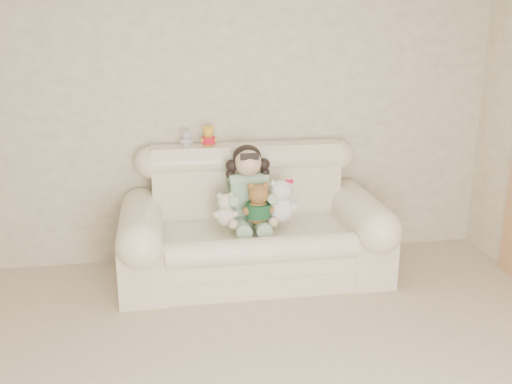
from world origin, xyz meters
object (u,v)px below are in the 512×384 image
at_px(white_cat, 281,196).
at_px(brown_teddy, 258,200).
at_px(seated_child, 248,186).
at_px(cream_teddy, 225,206).
at_px(sofa, 254,217).

bearing_deg(white_cat, brown_teddy, -168.03).
relative_size(brown_teddy, white_cat, 0.94).
bearing_deg(white_cat, seated_child, 147.36).
relative_size(white_cat, cream_teddy, 1.35).
bearing_deg(cream_teddy, sofa, 31.64).
xyz_separation_m(sofa, white_cat, (0.20, -0.10, 0.19)).
xyz_separation_m(sofa, cream_teddy, (-0.24, -0.11, 0.14)).
height_order(seated_child, white_cat, seated_child).
distance_m(sofa, white_cat, 0.29).
xyz_separation_m(brown_teddy, cream_teddy, (-0.25, 0.01, -0.04)).
height_order(seated_child, brown_teddy, seated_child).
relative_size(sofa, white_cat, 5.12).
distance_m(white_cat, cream_teddy, 0.44).
height_order(brown_teddy, white_cat, white_cat).
bearing_deg(brown_teddy, seated_child, 85.23).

